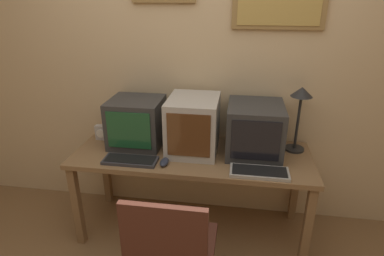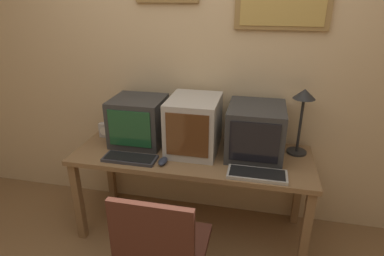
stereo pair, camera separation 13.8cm
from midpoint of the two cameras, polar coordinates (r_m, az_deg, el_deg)
The scene contains 10 objects.
wall_back at distance 2.55m, azimuth -0.23°, elevation 11.53°, with size 8.00×0.08×2.60m.
desk at distance 2.44m, azimuth -1.63°, elevation -6.14°, with size 1.76×0.65×0.70m.
monitor_left at distance 2.53m, azimuth -11.36°, elevation 1.01°, with size 0.40×0.38×0.36m.
monitor_center at distance 2.37m, azimuth -1.44°, elevation 0.58°, with size 0.36×0.45×0.41m.
monitor_right at distance 2.37m, azimuth 9.44°, elevation -0.22°, with size 0.40×0.45×0.37m.
keyboard_main at distance 2.33m, azimuth -12.59°, elevation -5.64°, with size 0.38×0.15×0.03m.
keyboard_side at distance 2.17m, azimuth 10.09°, elevation -7.74°, with size 0.39×0.17×0.03m.
mouse_near_keyboard at distance 2.26m, azimuth -6.72°, elevation -6.05°, with size 0.06×0.12×0.04m.
desk_clock at distance 2.73m, azimuth -17.16°, elevation -0.75°, with size 0.10×0.06×0.12m.
desk_lamp at distance 2.42m, azimuth 17.17°, elevation 4.18°, with size 0.16×0.16×0.49m.
Camera 1 is at (0.32, -1.05, 1.81)m, focal length 30.00 mm.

